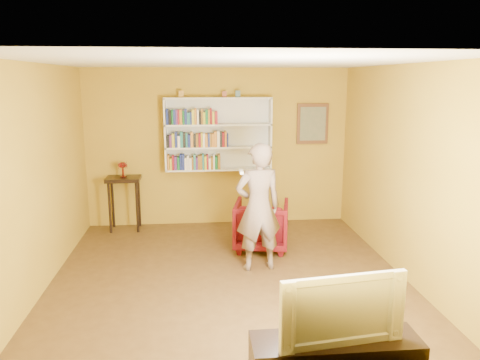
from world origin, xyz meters
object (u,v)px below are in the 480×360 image
ruby_lustre (123,166)px  television (338,305)px  console_table (124,186)px  bookshelf (218,134)px  armchair (261,225)px  person (258,207)px

ruby_lustre → television: size_ratio=0.25×
console_table → ruby_lustre: size_ratio=3.62×
bookshelf → console_table: (-1.60, -0.16, -0.84)m
armchair → television: 3.41m
bookshelf → person: bookshelf is taller
person → television: bearing=86.1°
ruby_lustre → television: bearing=-63.1°
television → person: bearing=88.4°
bookshelf → person: (0.42, -2.05, -0.74)m
console_table → armchair: console_table is taller
bookshelf → console_table: bookshelf is taller
bookshelf → television: (0.68, -4.66, -0.82)m
armchair → ruby_lustre: bearing=-15.4°
console_table → person: size_ratio=0.53×
ruby_lustre → person: 2.77m
console_table → television: bearing=-63.1°
ruby_lustre → armchair: 2.55m
console_table → ruby_lustre: bearing=116.6°
armchair → bookshelf: bearing=-54.0°
bookshelf → console_table: 1.81m
person → console_table: bearing=-53.0°
console_table → armchair: 2.47m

